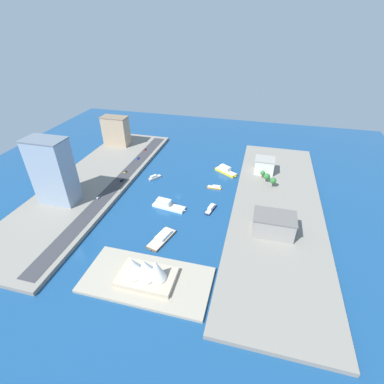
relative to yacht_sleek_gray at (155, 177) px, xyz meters
The scene contains 23 objects.
ground_plane 38.34m from the yacht_sleek_gray, 143.38° to the left, with size 440.00×440.00×0.00m, color navy.
quay_west 116.99m from the yacht_sleek_gray, 168.74° to the left, with size 70.00×240.00×3.07m, color gray.
quay_east 57.95m from the yacht_sleek_gray, 23.23° to the left, with size 70.00×240.00×3.07m, color gray.
peninsula_point 123.05m from the yacht_sleek_gray, 108.74° to the left, with size 76.42×37.07×2.00m, color #A89E89.
road_strip 36.44m from the yacht_sleek_gray, 38.89° to the left, with size 12.65×228.00×0.15m, color #38383D.
yacht_sleek_gray is the anchor object (origin of this frame).
patrol_launch_navy 72.55m from the yacht_sleek_gray, 149.59° to the left, with size 7.34×16.54×3.80m.
water_taxi_orange 59.67m from the yacht_sleek_gray, behind, with size 13.73×4.37×2.94m.
ferry_white_commuter 50.17m from the yacht_sleek_gray, 122.69° to the left, with size 29.25×11.59×7.03m.
barge_flat_brown 87.33m from the yacht_sleek_gray, 114.27° to the left, with size 15.41×26.17×3.71m.
ferry_yellow_fast 70.90m from the yacht_sleek_gray, 156.08° to the right, with size 24.07×19.00×7.24m.
apartment_midrise_tan 94.78m from the yacht_sleek_gray, 41.19° to the right, with size 29.77×15.74×33.54m.
tower_tall_glass 89.16m from the yacht_sleek_gray, 43.86° to the left, with size 31.44×18.56×54.48m.
carpark_squat_concrete 124.82m from the yacht_sleek_gray, 153.14° to the left, with size 29.21×19.24×14.90m.
hotel_broad_white 107.33m from the yacht_sleek_gray, 161.26° to the right, with size 18.58×16.70×14.50m.
suv_black 31.24m from the yacht_sleek_gray, 31.87° to the left, with size 2.04×4.61×1.64m.
pickup_red 62.86m from the yacht_sleek_gray, 58.95° to the right, with size 1.88×4.76×1.44m.
hatchback_blue 43.25m from the yacht_sleek_gray, 44.32° to the right, with size 1.99×5.11×1.55m.
taxi_yellow_cab 30.56m from the yacht_sleek_gray, ahead, with size 2.00×4.30×1.52m.
sedan_silver 57.58m from the yacht_sleek_gray, 55.52° to the left, with size 2.07×4.63×1.65m.
traffic_light_waterfront 42.78m from the yacht_sleek_gray, 60.41° to the left, with size 0.36×0.36×6.50m.
opera_landmark 123.01m from the yacht_sleek_gray, 108.37° to the left, with size 34.03×21.27×17.12m.
park_tree_cluster 107.01m from the yacht_sleek_gray, behind, with size 14.55×19.33×9.36m.
Camera 1 is at (-62.82, 195.35, 135.39)m, focal length 26.11 mm.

